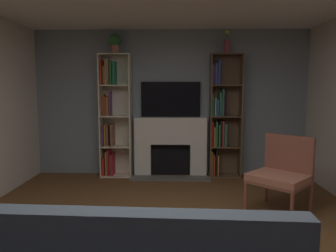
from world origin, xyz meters
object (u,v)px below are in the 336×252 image
object	(u,v)px
tv	(171,99)
vase_with_flowers	(227,45)
bookshelf_left	(113,117)
potted_plant	(115,42)
bookshelf_right	(222,118)
armchair	(282,172)
fireplace	(171,145)

from	to	relation	value
tv	vase_with_flowers	xyz separation A→B (m)	(0.98, -0.12, 0.96)
tv	vase_with_flowers	world-z (taller)	vase_with_flowers
bookshelf_left	potted_plant	size ratio (longest dim) A/B	6.22
vase_with_flowers	bookshelf_right	bearing A→B (deg)	148.76
bookshelf_right	potted_plant	size ratio (longest dim) A/B	6.22
potted_plant	armchair	distance (m)	3.51
armchair	potted_plant	bearing A→B (deg)	145.95
bookshelf_left	armchair	distance (m)	3.08
tv	bookshelf_right	world-z (taller)	bookshelf_right
vase_with_flowers	armchair	world-z (taller)	vase_with_flowers
tv	bookshelf_left	distance (m)	1.10
potted_plant	armchair	world-z (taller)	potted_plant
potted_plant	armchair	size ratio (longest dim) A/B	0.36
bookshelf_right	fireplace	bearing A→B (deg)	-179.49
tv	armchair	distance (m)	2.47
vase_with_flowers	potted_plant	bearing A→B (deg)	179.97
bookshelf_left	vase_with_flowers	size ratio (longest dim) A/B	5.40
bookshelf_right	bookshelf_left	bearing A→B (deg)	-179.59
bookshelf_right	vase_with_flowers	xyz separation A→B (m)	(0.06, -0.04, 1.30)
bookshelf_left	potted_plant	bearing A→B (deg)	-18.90
potted_plant	vase_with_flowers	size ratio (longest dim) A/B	0.87
bookshelf_left	potted_plant	distance (m)	1.33
fireplace	bookshelf_left	size ratio (longest dim) A/B	0.64
fireplace	potted_plant	xyz separation A→B (m)	(-0.98, -0.03, 1.83)
fireplace	vase_with_flowers	bearing A→B (deg)	-1.79
tv	potted_plant	xyz separation A→B (m)	(-0.98, -0.12, 1.00)
fireplace	bookshelf_left	bearing A→B (deg)	-179.66
bookshelf_right	armchair	distance (m)	1.87
fireplace	tv	xyz separation A→B (m)	(0.00, 0.09, 0.82)
bookshelf_right	potted_plant	distance (m)	2.33
tv	potted_plant	bearing A→B (deg)	-173.03
fireplace	bookshelf_right	distance (m)	1.04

